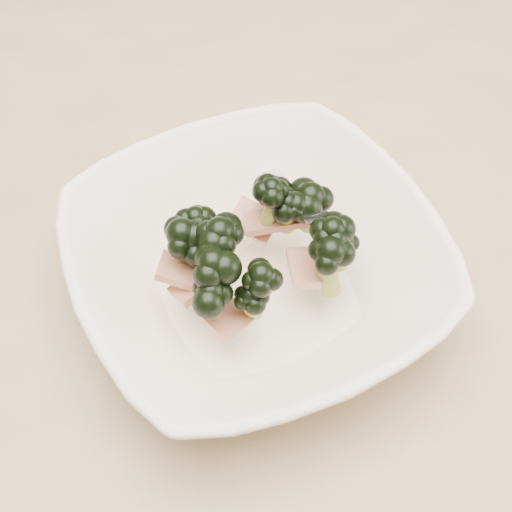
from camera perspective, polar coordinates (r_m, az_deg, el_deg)
The scene contains 3 objects.
ground at distance 1.33m, azimuth -2.25°, elevation -18.69°, with size 4.00×4.00×0.00m, color tan.
dining_table at distance 0.74m, azimuth -3.83°, elevation -2.62°, with size 1.20×0.80×0.75m.
broccoli_dish at distance 0.58m, azimuth 0.01°, elevation -0.60°, with size 0.38×0.38×0.11m.
Camera 1 is at (0.00, -0.42, 1.26)m, focal length 50.00 mm.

